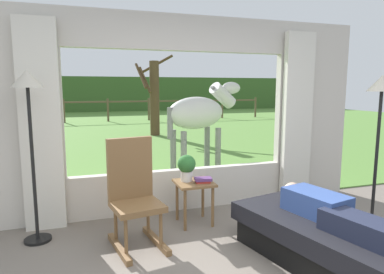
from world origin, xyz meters
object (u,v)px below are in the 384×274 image
object	(u,v)px
book_stack	(203,180)
floor_lamp_left	(29,104)
reclining_person	(330,211)
floor_lamp_right	(380,106)
recliner_sofa	(324,240)
horse	(200,113)
potted_plant	(187,166)
pasture_tree	(154,96)
side_table	(194,189)
rocking_chair	(134,194)

from	to	relation	value
book_stack	floor_lamp_left	world-z (taller)	floor_lamp_left
reclining_person	floor_lamp_right	bearing A→B (deg)	13.54
recliner_sofa	book_stack	world-z (taller)	book_stack
floor_lamp_right	book_stack	bearing A→B (deg)	158.17
reclining_person	book_stack	distance (m)	1.47
reclining_person	floor_lamp_left	world-z (taller)	floor_lamp_left
horse	reclining_person	bearing A→B (deg)	-21.08
potted_plant	floor_lamp_left	bearing A→B (deg)	179.79
potted_plant	horse	bearing A→B (deg)	66.93
book_stack	pasture_tree	bearing A→B (deg)	82.37
floor_lamp_right	potted_plant	bearing A→B (deg)	156.79
horse	pasture_tree	distance (m)	5.42
potted_plant	reclining_person	bearing A→B (deg)	-55.53
side_table	potted_plant	size ratio (longest dim) A/B	1.63
side_table	reclining_person	bearing A→B (deg)	-56.70
floor_lamp_right	horse	bearing A→B (deg)	108.76
floor_lamp_right	pasture_tree	size ratio (longest dim) A/B	0.64
floor_lamp_left	horse	xyz separation A→B (m)	(2.63, 2.22, -0.31)
side_table	floor_lamp_left	bearing A→B (deg)	177.85
rocking_chair	reclining_person	bearing A→B (deg)	-41.20
reclining_person	floor_lamp_left	bearing A→B (deg)	139.71
pasture_tree	side_table	bearing A→B (deg)	-98.32
potted_plant	horse	size ratio (longest dim) A/B	0.18
side_table	pasture_tree	distance (m)	7.84
potted_plant	pasture_tree	distance (m)	7.76
floor_lamp_left	pasture_tree	distance (m)	8.16
side_table	floor_lamp_right	xyz separation A→B (m)	(1.92, -0.80, 1.01)
reclining_person	book_stack	world-z (taller)	reclining_person
side_table	floor_lamp_left	size ratio (longest dim) A/B	0.29
reclining_person	floor_lamp_right	world-z (taller)	floor_lamp_right
recliner_sofa	potted_plant	xyz separation A→B (m)	(-0.94, 1.32, 0.48)
recliner_sofa	horse	size ratio (longest dim) A/B	1.03
reclining_person	floor_lamp_right	size ratio (longest dim) A/B	0.81
rocking_chair	pasture_tree	bearing A→B (deg)	66.86
book_stack	horse	world-z (taller)	horse
side_table	rocking_chair	bearing A→B (deg)	-157.68
floor_lamp_right	horse	distance (m)	3.27
rocking_chair	horse	distance (m)	3.14
potted_plant	book_stack	distance (m)	0.26
reclining_person	side_table	xyz separation A→B (m)	(-0.86, 1.31, -0.10)
rocking_chair	book_stack	world-z (taller)	rocking_chair
horse	book_stack	bearing A→B (deg)	-39.40
recliner_sofa	reclining_person	bearing A→B (deg)	-102.54
recliner_sofa	book_stack	bearing A→B (deg)	110.34
reclining_person	horse	distance (m)	3.66
reclining_person	rocking_chair	bearing A→B (deg)	136.09
reclining_person	floor_lamp_right	distance (m)	1.49
rocking_chair	potted_plant	size ratio (longest dim) A/B	3.50
rocking_chair	potted_plant	world-z (taller)	rocking_chair
recliner_sofa	rocking_chair	bearing A→B (deg)	137.36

